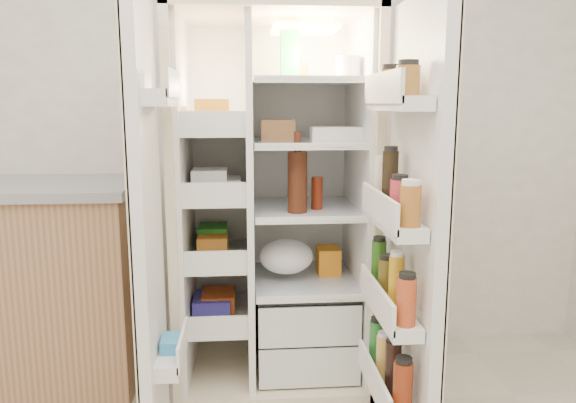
{
  "coord_description": "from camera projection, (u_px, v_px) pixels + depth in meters",
  "views": [
    {
      "loc": [
        0.06,
        -0.98,
        1.38
      ],
      "look_at": [
        0.24,
        1.25,
        0.98
      ],
      "focal_mm": 34.0,
      "sensor_mm": 36.0,
      "label": 1
    }
  ],
  "objects": [
    {
      "name": "wall_back",
      "position": [
        232.0,
        109.0,
        2.93
      ],
      "size": [
        4.0,
        0.02,
        2.7
      ],
      "primitive_type": "cube",
      "color": "white",
      "rests_on": "floor"
    },
    {
      "name": "refrigerator",
      "position": [
        275.0,
        233.0,
        2.71
      ],
      "size": [
        0.92,
        0.7,
        1.8
      ],
      "color": "beige",
      "rests_on": "floor"
    },
    {
      "name": "freezer_door",
      "position": [
        148.0,
        235.0,
        2.05
      ],
      "size": [
        0.15,
        0.4,
        1.72
      ],
      "color": "white",
      "rests_on": "floor"
    },
    {
      "name": "fridge_door",
      "position": [
        410.0,
        240.0,
        2.04
      ],
      "size": [
        0.17,
        0.58,
        1.72
      ],
      "color": "white",
      "rests_on": "floor"
    },
    {
      "name": "kitchen_counter",
      "position": [
        0.0,
        282.0,
        2.7
      ],
      "size": [
        1.39,
        0.74,
        1.01
      ],
      "color": "#A47552",
      "rests_on": "floor"
    }
  ]
}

